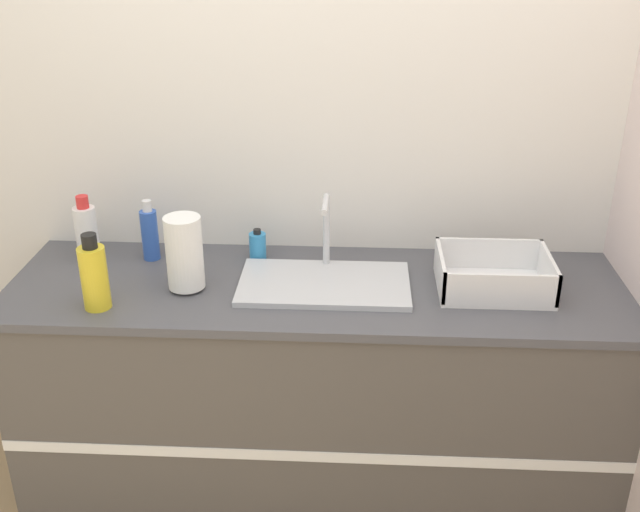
{
  "coord_description": "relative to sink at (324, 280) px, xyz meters",
  "views": [
    {
      "loc": [
        0.13,
        -1.94,
        2.08
      ],
      "look_at": [
        0.01,
        0.28,
        1.04
      ],
      "focal_mm": 42.0,
      "sensor_mm": 36.0,
      "label": 1
    }
  ],
  "objects": [
    {
      "name": "wall_back",
      "position": [
        -0.02,
        0.35,
        0.36
      ],
      "size": [
        4.48,
        0.06,
        2.6
      ],
      "color": "silver",
      "rests_on": "ground_plane"
    },
    {
      "name": "counter_cabinet",
      "position": [
        -0.02,
        0.01,
        -0.48
      ],
      "size": [
        2.1,
        0.65,
        0.92
      ],
      "color": "#514C47",
      "rests_on": "ground_plane"
    },
    {
      "name": "sink",
      "position": [
        0.0,
        0.0,
        0.0
      ],
      "size": [
        0.57,
        0.33,
        0.28
      ],
      "color": "silver",
      "rests_on": "counter_cabinet"
    },
    {
      "name": "paper_towel_roll",
      "position": [
        -0.46,
        -0.05,
        0.11
      ],
      "size": [
        0.12,
        0.12,
        0.26
      ],
      "color": "#4C4C51",
      "rests_on": "counter_cabinet"
    },
    {
      "name": "dish_rack",
      "position": [
        0.56,
        0.01,
        0.02
      ],
      "size": [
        0.37,
        0.29,
        0.12
      ],
      "color": "white",
      "rests_on": "counter_cabinet"
    },
    {
      "name": "bottle_blue",
      "position": [
        -0.64,
        0.18,
        0.08
      ],
      "size": [
        0.06,
        0.06,
        0.22
      ],
      "color": "#2D56B7",
      "rests_on": "counter_cabinet"
    },
    {
      "name": "bottle_white_spray",
      "position": [
        -0.86,
        0.16,
        0.09
      ],
      "size": [
        0.08,
        0.08,
        0.24
      ],
      "color": "white",
      "rests_on": "counter_cabinet"
    },
    {
      "name": "bottle_yellow",
      "position": [
        -0.71,
        -0.19,
        0.09
      ],
      "size": [
        0.09,
        0.09,
        0.25
      ],
      "color": "yellow",
      "rests_on": "counter_cabinet"
    },
    {
      "name": "soap_dispenser",
      "position": [
        -0.25,
        0.2,
        0.03
      ],
      "size": [
        0.06,
        0.06,
        0.12
      ],
      "color": "#338CCC",
      "rests_on": "counter_cabinet"
    }
  ]
}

